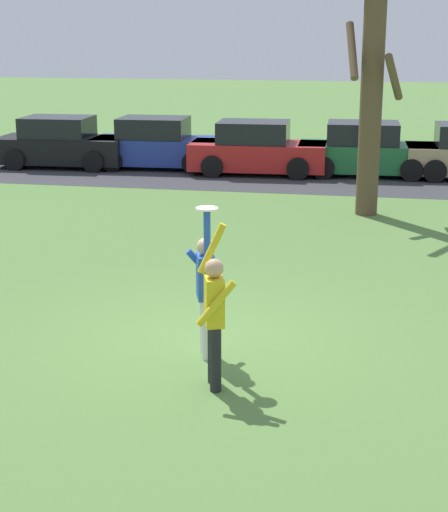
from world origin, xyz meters
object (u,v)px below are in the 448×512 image
object	(u,v)px
person_defender	(214,312)
parked_car_red	(257,150)
parked_car_blue	(157,145)
bare_tree_tall	(370,81)
person_catcher	(206,287)
frisbee_disc	(207,209)
parked_car_green	(366,151)
parked_car_black	(62,144)

from	to	relation	value
person_defender	parked_car_red	world-z (taller)	person_defender
parked_car_blue	bare_tree_tall	world-z (taller)	bare_tree_tall
person_catcher	frisbee_disc	xyz separation A→B (m)	(0.07, -0.21, 1.11)
parked_car_blue	person_catcher	bearing A→B (deg)	-74.47
parked_car_red	parked_car_green	bearing A→B (deg)	4.11
frisbee_disc	parked_car_black	size ratio (longest dim) A/B	0.07
person_defender	parked_car_blue	xyz separation A→B (m)	(-5.13, 15.95, -0.25)
parked_car_blue	parked_car_red	distance (m)	3.30
parked_car_blue	bare_tree_tall	size ratio (longest dim) A/B	0.64
person_defender	parked_car_blue	bearing A→B (deg)	-0.27
parked_car_green	bare_tree_tall	bearing A→B (deg)	-90.84
frisbee_disc	parked_car_green	distance (m)	15.22
person_catcher	parked_car_blue	bearing A→B (deg)	179.71
parked_car_red	parked_car_green	xyz separation A→B (m)	(3.26, 0.37, 0.00)
parked_car_green	frisbee_disc	bearing A→B (deg)	-98.52
person_defender	frisbee_disc	bearing A→B (deg)	0.00
person_catcher	parked_car_blue	world-z (taller)	person_catcher
person_catcher	parked_car_blue	distance (m)	15.73
parked_car_black	frisbee_disc	bearing A→B (deg)	-64.10
bare_tree_tall	parked_car_blue	bearing A→B (deg)	139.88
parked_car_red	person_catcher	bearing A→B (deg)	-86.20
parked_car_red	person_defender	bearing A→B (deg)	-85.41
bare_tree_tall	person_catcher	bearing A→B (deg)	-101.23
person_catcher	parked_car_red	size ratio (longest dim) A/B	0.50
parked_car_red	parked_car_green	world-z (taller)	same
person_defender	frisbee_disc	world-z (taller)	frisbee_disc
person_catcher	parked_car_red	bearing A→B (deg)	167.98
parked_car_black	parked_car_red	xyz separation A→B (m)	(6.32, -0.10, 0.00)
person_defender	parked_car_red	bearing A→B (deg)	-11.23
frisbee_disc	parked_car_green	size ratio (longest dim) A/B	0.07
frisbee_disc	parked_car_blue	size ratio (longest dim) A/B	0.07
person_catcher	parked_car_blue	size ratio (longest dim) A/B	0.50
person_defender	parked_car_green	bearing A→B (deg)	-23.16
person_defender	parked_car_blue	size ratio (longest dim) A/B	0.49
frisbee_disc	parked_car_black	distance (m)	16.86
parked_car_black	person_catcher	bearing A→B (deg)	-63.97
parked_car_red	bare_tree_tall	xyz separation A→B (m)	(3.40, -5.13, 2.41)
parked_car_blue	bare_tree_tall	xyz separation A→B (m)	(6.67, -5.62, 2.41)
frisbee_disc	parked_car_red	distance (m)	14.86
frisbee_disc	parked_car_blue	bearing A→B (deg)	107.81
frisbee_disc	parked_car_black	bearing A→B (deg)	118.17
parked_car_black	person_defender	bearing A→B (deg)	-64.56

